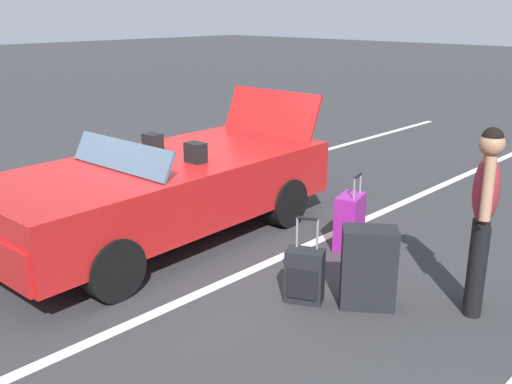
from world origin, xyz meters
name	(u,v)px	position (x,y,z in m)	size (l,w,h in m)	color
ground_plane	(164,238)	(0.00, 0.00, 0.00)	(80.00, 80.00, 0.00)	#333335
lot_line_near	(101,212)	(0.00, -1.34, 0.00)	(18.00, 0.12, 0.01)	silver
lot_line_mid	(247,273)	(0.00, 1.36, 0.00)	(18.00, 0.12, 0.01)	silver
convertible_car	(148,194)	(0.20, 0.01, 0.59)	(4.24, 1.97, 1.52)	red
suitcase_large_black	(368,268)	(-0.26, 2.62, 0.37)	(0.52, 0.55, 0.74)	black
suitcase_medium_bright	(350,222)	(-1.25, 1.74, 0.31)	(0.45, 0.34, 0.86)	#991E8C
suitcase_small_carryon	(305,276)	(0.06, 2.16, 0.25)	(0.33, 0.39, 0.80)	black
traveler_person	(484,211)	(-0.84, 3.35, 0.93)	(0.59, 0.33, 1.65)	black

